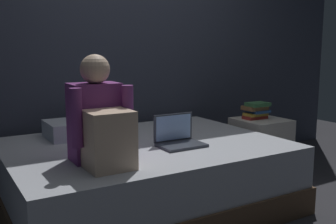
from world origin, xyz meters
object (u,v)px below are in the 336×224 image
at_px(nightstand, 260,147).
at_px(clothes_pile, 175,122).
at_px(bed, 145,175).
at_px(person_sitting, 100,122).
at_px(book_stack, 256,110).
at_px(laptop, 178,138).
at_px(pillow, 83,128).

bearing_deg(nightstand, clothes_pile, 163.53).
xyz_separation_m(bed, clothes_pile, (0.49, 0.37, 0.30)).
height_order(nightstand, person_sitting, person_sitting).
distance_m(bed, book_stack, 1.33).
bearing_deg(book_stack, laptop, -161.39).
height_order(laptop, pillow, laptop).
bearing_deg(pillow, laptop, -53.24).
height_order(nightstand, pillow, pillow).
distance_m(nightstand, pillow, 1.67).
height_order(person_sitting, laptop, person_sitting).
height_order(person_sitting, clothes_pile, person_sitting).
bearing_deg(pillow, bed, -55.11).
relative_size(bed, nightstand, 3.74).
xyz_separation_m(person_sitting, book_stack, (1.73, 0.50, -0.14)).
bearing_deg(laptop, person_sitting, -168.54).
height_order(nightstand, laptop, laptop).
distance_m(bed, nightstand, 1.31).
bearing_deg(nightstand, person_sitting, -165.38).
distance_m(person_sitting, pillow, 0.81).
xyz_separation_m(laptop, pillow, (-0.48, 0.65, 0.01)).
bearing_deg(pillow, person_sitting, -100.94).
distance_m(laptop, book_stack, 1.16).
distance_m(book_stack, clothes_pile, 0.80).
bearing_deg(book_stack, person_sitting, -163.96).
height_order(bed, book_stack, book_stack).
distance_m(person_sitting, laptop, 0.68).
distance_m(person_sitting, clothes_pile, 1.20).
relative_size(laptop, clothes_pile, 1.54).
bearing_deg(pillow, book_stack, -10.06).
relative_size(person_sitting, laptop, 2.05).
distance_m(nightstand, laptop, 1.21).
height_order(laptop, book_stack, laptop).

